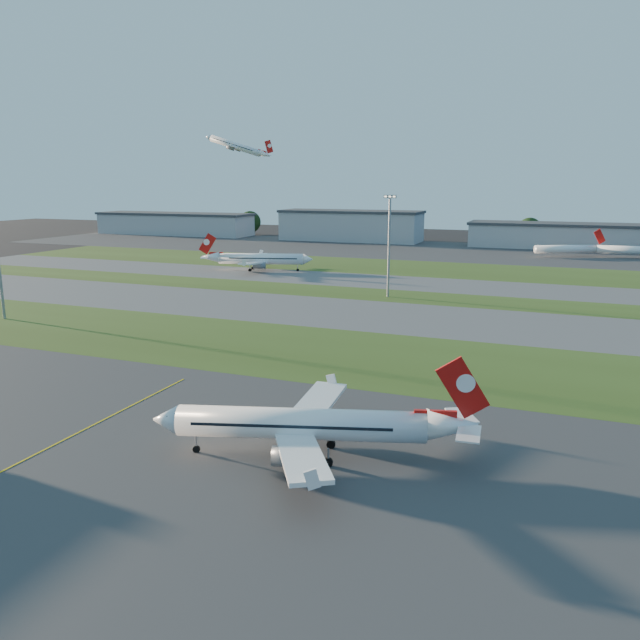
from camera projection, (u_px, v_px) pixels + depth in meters
The scene contains 20 objects.
grass_strip_a at pixel (228, 342), 114.90m from camera, with size 300.00×34.00×0.01m, color #324617.
taxiway_a at pixel (299, 309), 144.88m from camera, with size 300.00×32.00×0.01m, color #515154.
grass_strip_b at pixel (336, 292), 167.59m from camera, with size 300.00×18.00×0.01m, color #324617.
taxiway_b at pixel (361, 280), 187.58m from camera, with size 300.00×26.00×0.01m, color #515154.
grass_strip_c at pixel (390, 267), 217.56m from camera, with size 300.00×40.00×0.01m, color #324617.
apron_far at pixel (426, 250), 272.07m from camera, with size 400.00×80.00×0.01m, color #333335.
yellow_line at pixel (23, 461), 65.87m from camera, with size 0.25×60.00×0.02m, color gold.
airliner_parked at pixel (304, 425), 66.26m from camera, with size 32.00×26.93×10.27m.
airliner_taxiing at pixel (260, 259), 207.52m from camera, with size 34.42×28.95×11.02m.
airliner_departing at pixel (236, 146), 269.70m from camera, with size 28.27×23.77×8.89m.
mini_jet_near at pixel (568, 249), 245.49m from camera, with size 26.29×14.62×9.48m.
mini_jet_far at pixel (634, 250), 241.10m from camera, with size 28.63×4.18×9.48m.
light_mast_centre at pixel (389, 239), 157.21m from camera, with size 3.20×0.70×25.80m.
hangar_far_west at pixel (175, 224), 351.68m from camera, with size 91.80×23.00×12.20m.
hangar_west at pixel (351, 226), 313.79m from camera, with size 71.40×23.00×15.20m.
hangar_east at pixel (563, 236), 278.44m from camera, with size 81.60×23.00×11.20m.
tree_far_west at pixel (131, 220), 377.73m from camera, with size 11.00×11.00×12.00m.
tree_west at pixel (250, 222), 350.78m from camera, with size 12.10×12.10×13.20m.
tree_mid_west at pixel (404, 229), 315.22m from camera, with size 9.90×9.90×10.80m.
tree_mid_east at pixel (529, 230), 296.27m from camera, with size 11.55×11.55×12.60m.
Camera 1 is at (56.62, -45.33, 28.80)m, focal length 35.00 mm.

